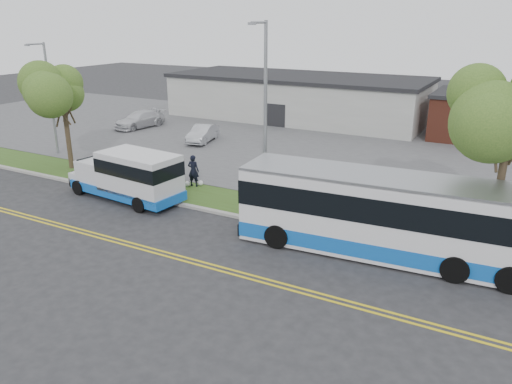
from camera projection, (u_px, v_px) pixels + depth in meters
The scene contains 18 objects.
ground at pixel (188, 217), 25.73m from camera, with size 140.00×140.00×0.00m, color #28282B.
lane_line_north at pixel (138, 245), 22.54m from camera, with size 70.00×0.12×0.01m, color gold.
lane_line_south at pixel (133, 247), 22.29m from camera, with size 70.00×0.12×0.01m, color gold.
curb at pixel (200, 209), 26.61m from camera, with size 80.00×0.30×0.15m, color #9E9B93.
verge at pixel (219, 199), 28.11m from camera, with size 80.00×3.30×0.10m, color #364C19.
parking_lot at pixel (314, 146), 39.78m from camera, with size 80.00×25.00×0.10m, color #4C4C4F.
commercial_building at pixel (298, 97), 50.08m from camera, with size 25.40×10.40×4.35m.
brick_wing at pixel (472, 115), 41.84m from camera, with size 6.30×7.30×3.90m.
tree_west at pixel (62, 93), 32.13m from camera, with size 4.40×4.40×6.91m.
streetlight_near at pixel (265, 112), 24.90m from camera, with size 0.35×1.53×9.50m.
streetlight_far at pixel (49, 94), 35.99m from camera, with size 0.35×1.53×8.00m.
shuttle_bus at pixel (130, 175), 27.59m from camera, with size 7.50×3.05×2.80m.
transit_bus at pixel (386, 216), 21.12m from camera, with size 12.83×3.83×3.51m.
pedestrian at pixel (193, 171), 29.80m from camera, with size 0.70×0.46×1.93m, color black.
parked_car_a at pixel (203, 133), 40.69m from camera, with size 1.45×4.15×1.37m, color #B0B2B8.
parked_car_b at pixel (140, 120), 46.01m from camera, with size 2.07×5.08×1.48m, color silver.
grocery_bag_left at pixel (187, 184), 30.00m from camera, with size 0.32×0.32×0.32m, color white.
grocery_bag_right at pixel (200, 183), 30.14m from camera, with size 0.32×0.32×0.32m, color white.
Camera 1 is at (14.54, -19.25, 9.68)m, focal length 35.00 mm.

